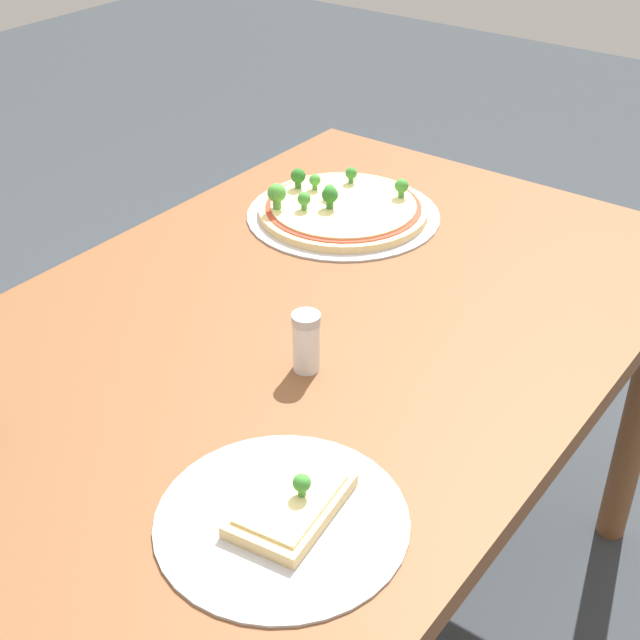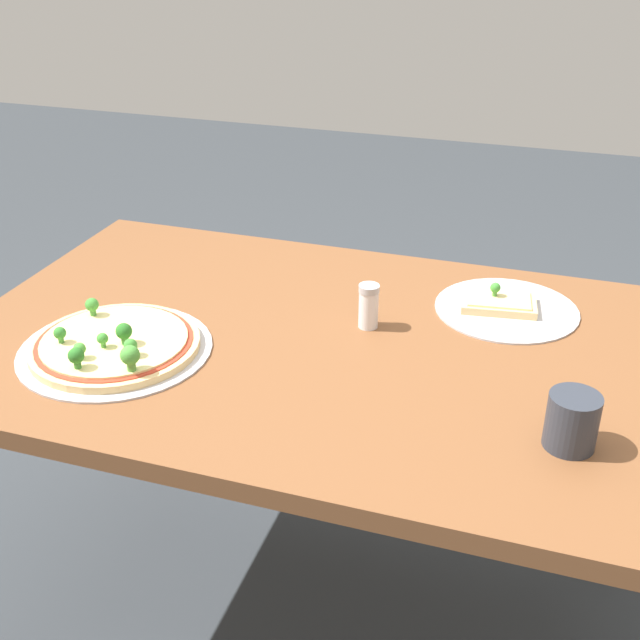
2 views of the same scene
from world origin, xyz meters
TOP-DOWN VIEW (x-y plane):
  - ground_plane at (0.00, 0.00)m, footprint 8.00×8.00m
  - dining_table at (0.00, 0.00)m, footprint 1.36×0.86m
  - pizza_tray_whole at (0.34, 0.16)m, footprint 0.35×0.35m
  - pizza_tray_slice at (-0.31, -0.23)m, footprint 0.28×0.28m
  - drinking_cup at (-0.45, 0.19)m, footprint 0.08×0.08m
  - condiment_shaker at (-0.07, -0.07)m, footprint 0.04×0.04m

SIDE VIEW (x-z plane):
  - ground_plane at x=0.00m, z-range 0.00..0.00m
  - dining_table at x=0.00m, z-range 0.27..0.99m
  - pizza_tray_slice at x=-0.31m, z-range 0.70..0.75m
  - pizza_tray_whole at x=0.34m, z-range 0.69..0.76m
  - drinking_cup at x=-0.45m, z-range 0.71..0.80m
  - condiment_shaker at x=-0.07m, z-range 0.71..0.80m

